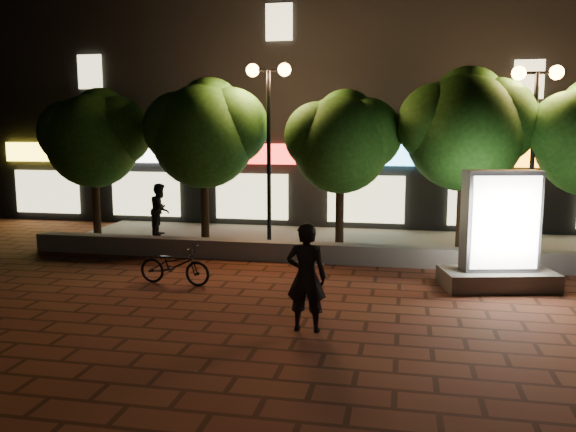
% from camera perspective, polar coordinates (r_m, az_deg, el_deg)
% --- Properties ---
extents(ground, '(80.00, 80.00, 0.00)m').
position_cam_1_polar(ground, '(11.72, -0.42, -8.83)').
color(ground, '#512819').
rests_on(ground, ground).
extents(retaining_wall, '(16.00, 0.45, 0.50)m').
position_cam_1_polar(retaining_wall, '(15.47, 2.59, -3.58)').
color(retaining_wall, '#625F5B').
rests_on(retaining_wall, ground).
extents(sidewalk, '(16.00, 5.00, 0.08)m').
position_cam_1_polar(sidewalk, '(17.93, 3.79, -2.57)').
color(sidewalk, '#625F5B').
rests_on(sidewalk, ground).
extents(building_block, '(28.00, 8.12, 11.30)m').
position_cam_1_polar(building_block, '(24.09, 5.97, 12.10)').
color(building_block, black).
rests_on(building_block, ground).
extents(tree_far_left, '(3.36, 2.80, 4.63)m').
position_cam_1_polar(tree_far_left, '(18.82, -18.21, 7.51)').
color(tree_far_left, black).
rests_on(tree_far_left, sidewalk).
extents(tree_left, '(3.60, 3.00, 4.89)m').
position_cam_1_polar(tree_left, '(17.38, -8.01, 8.30)').
color(tree_left, black).
rests_on(tree_left, sidewalk).
extents(tree_mid, '(3.24, 2.70, 4.50)m').
position_cam_1_polar(tree_mid, '(16.50, 5.34, 7.54)').
color(tree_mid, black).
rests_on(tree_mid, sidewalk).
extents(tree_right, '(3.72, 3.10, 5.07)m').
position_cam_1_polar(tree_right, '(16.49, 16.99, 8.43)').
color(tree_right, black).
rests_on(tree_right, sidewalk).
extents(street_lamp_left, '(1.26, 0.36, 5.18)m').
position_cam_1_polar(street_lamp_left, '(16.59, -1.90, 10.39)').
color(street_lamp_left, black).
rests_on(street_lamp_left, sidewalk).
extents(street_lamp_right, '(1.26, 0.36, 4.98)m').
position_cam_1_polar(street_lamp_right, '(16.47, 22.90, 9.27)').
color(street_lamp_right, black).
rests_on(street_lamp_right, sidewalk).
extents(ad_kiosk, '(2.61, 1.72, 2.60)m').
position_cam_1_polar(ad_kiosk, '(13.63, 19.85, -2.32)').
color(ad_kiosk, '#625F5B').
rests_on(ad_kiosk, ground).
extents(scooter_pink, '(0.92, 1.68, 0.97)m').
position_cam_1_polar(scooter_pink, '(11.74, 2.14, -6.32)').
color(scooter_pink, '#EB9BCC').
rests_on(scooter_pink, ground).
extents(rider, '(0.72, 0.49, 1.92)m').
position_cam_1_polar(rider, '(10.16, 1.79, -5.95)').
color(rider, black).
rests_on(rider, ground).
extents(scooter_parked, '(1.73, 0.71, 0.89)m').
position_cam_1_polar(scooter_parked, '(13.48, -10.96, -4.71)').
color(scooter_parked, black).
rests_on(scooter_parked, ground).
extents(pedestrian, '(0.74, 0.89, 1.67)m').
position_cam_1_polar(pedestrian, '(19.19, -12.31, 0.64)').
color(pedestrian, black).
rests_on(pedestrian, sidewalk).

